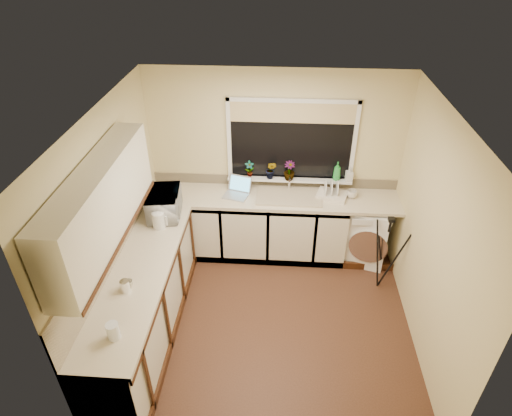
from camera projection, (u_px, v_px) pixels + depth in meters
The scene contains 33 objects.
floor at pixel (268, 317), 4.99m from camera, with size 3.20×3.20×0.00m, color #533021.
ceiling at pixel (272, 117), 3.63m from camera, with size 3.20×3.20×0.00m, color white.
wall_back at pixel (275, 163), 5.55m from camera, with size 3.20×3.20×0.00m, color beige.
wall_front at pixel (261, 359), 3.06m from camera, with size 3.20×3.20×0.00m, color beige.
wall_left at pixel (114, 226), 4.40m from camera, with size 3.00×3.00×0.00m, color beige.
wall_right at pixel (433, 239), 4.22m from camera, with size 3.00×3.00×0.00m, color beige.
base_cabinet_back at pixel (248, 225), 5.76m from camera, with size 2.55×0.60×0.86m, color silver.
base_cabinet_left at pixel (145, 304), 4.57m from camera, with size 0.54×2.40×0.86m, color silver.
worktop_back at pixel (273, 198), 5.49m from camera, with size 3.20×0.60×0.04m, color beige.
worktop_left at pixel (139, 273), 4.32m from camera, with size 0.60×2.40×0.04m, color beige.
upper_cabinet at pixel (102, 204), 3.70m from camera, with size 0.28×1.90×0.70m, color silver.
splashback_left at pixel (106, 253), 4.20m from camera, with size 0.02×2.40×0.45m, color beige.
splashback_back at pixel (274, 181), 5.68m from camera, with size 3.20×0.02×0.14m, color beige.
window_glass at pixel (291, 141), 5.35m from camera, with size 1.50×0.02×1.00m, color black.
window_blind at pixel (293, 113), 5.12m from camera, with size 1.50×0.02×0.25m, color tan.
windowsill at pixel (289, 179), 5.59m from camera, with size 1.60×0.14×0.03m, color white.
sink at pixel (289, 196), 5.46m from camera, with size 0.82×0.46×0.03m, color tan.
faucet at pixel (289, 182), 5.55m from camera, with size 0.03×0.03×0.24m, color silver.
washing_machine at pixel (365, 231), 5.68m from camera, with size 0.59×0.57×0.83m, color white.
laptop at pixel (238, 190), 5.51m from camera, with size 0.38×0.38×0.21m.
kettle at pixel (159, 220), 4.88m from camera, with size 0.15×0.15×0.19m, color silver.
dish_rack at pixel (332, 195), 5.46m from camera, with size 0.37×0.28×0.06m, color silver.
tripod at pixel (384, 254), 5.13m from camera, with size 0.50×0.50×1.04m, color black, non-canonical shape.
glass_jug at pixel (113, 331), 3.59m from camera, with size 0.11×0.11×0.16m, color white.
steel_jar at pixel (125, 286), 4.05m from camera, with size 0.09×0.09×0.12m, color white.
microwave at pixel (164, 204), 5.07m from camera, with size 0.54×0.37×0.30m, color white.
plant_a at pixel (250, 169), 5.54m from camera, with size 0.12×0.08×0.22m, color #999999.
plant_b at pixel (271, 170), 5.50m from camera, with size 0.14×0.11×0.25m, color #999999.
plant_c at pixel (289, 171), 5.48m from camera, with size 0.14×0.14×0.25m, color #999999.
soap_bottle_green at pixel (337, 171), 5.48m from camera, with size 0.10×0.10×0.25m, color green.
soap_bottle_clear at pixel (349, 174), 5.47m from camera, with size 0.09×0.09×0.19m, color #999999.
cup_back at pixel (352, 194), 5.44m from camera, with size 0.13×0.13×0.10m, color beige.
cup_left at pixel (129, 284), 4.10m from camera, with size 0.09×0.09×0.08m, color #BEB69D.
Camera 1 is at (0.10, -3.44, 3.82)m, focal length 30.20 mm.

